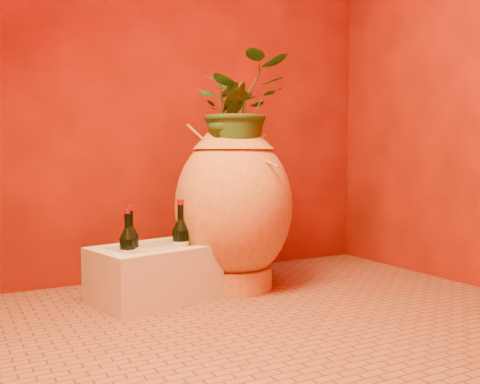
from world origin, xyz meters
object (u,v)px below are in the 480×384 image
wine_bottle_b (181,244)px  wine_bottle_c (131,250)px  wall_tap (241,129)px  amphora (234,205)px  wine_bottle_a (128,252)px  stone_basin (154,275)px

wine_bottle_b → wine_bottle_c: bearing=-175.7°
wine_bottle_c → wall_tap: bearing=27.7°
amphora → wine_bottle_a: bearing=-172.4°
wine_bottle_c → stone_basin: bearing=16.0°
amphora → wall_tap: 0.62m
wine_bottle_b → wine_bottle_c: (-0.26, -0.02, -0.01)m
amphora → wall_tap: (0.25, 0.38, 0.42)m
stone_basin → wine_bottle_a: (-0.15, -0.06, 0.13)m
stone_basin → wine_bottle_a: size_ratio=2.01×
wine_bottle_a → wine_bottle_b: (0.28, 0.04, 0.01)m
wine_bottle_a → stone_basin: bearing=21.0°
wine_bottle_b → wall_tap: size_ratio=2.00×
amphora → stone_basin: (-0.46, -0.02, -0.32)m
wine_bottle_c → wall_tap: 1.12m
stone_basin → wine_bottle_a: bearing=-159.0°
amphora → stone_basin: amphora is taller
amphora → wine_bottle_a: amphora is taller
amphora → wine_bottle_b: (-0.32, -0.04, -0.18)m
stone_basin → wine_bottle_a: wine_bottle_a is taller
wine_bottle_c → wall_tap: (0.84, 0.44, 0.60)m
stone_basin → wine_bottle_b: (0.13, -0.02, 0.14)m
wine_bottle_a → wall_tap: 1.15m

